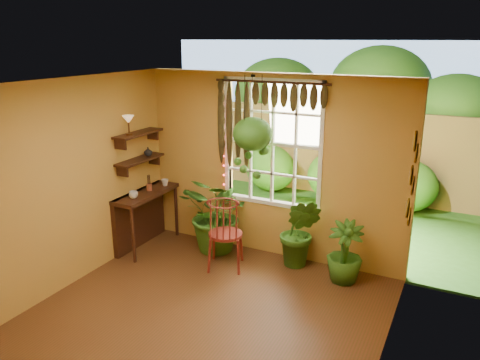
# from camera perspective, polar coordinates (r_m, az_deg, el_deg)

# --- Properties ---
(floor) EXTENTS (4.50, 4.50, 0.00)m
(floor) POSITION_cam_1_polar(r_m,az_deg,el_deg) (5.57, -5.97, -17.72)
(floor) COLOR brown
(floor) RESTS_ON ground
(ceiling) EXTENTS (4.50, 4.50, 0.00)m
(ceiling) POSITION_cam_1_polar(r_m,az_deg,el_deg) (4.61, -7.01, 11.10)
(ceiling) COLOR white
(ceiling) RESTS_ON wall_back
(wall_back) EXTENTS (4.00, 0.00, 4.00)m
(wall_back) POSITION_cam_1_polar(r_m,az_deg,el_deg) (6.82, 3.85, 1.53)
(wall_back) COLOR #BF9441
(wall_back) RESTS_ON floor
(wall_left) EXTENTS (0.00, 4.50, 4.50)m
(wall_left) POSITION_cam_1_polar(r_m,az_deg,el_deg) (6.20, -22.17, -1.31)
(wall_left) COLOR #BF9441
(wall_left) RESTS_ON floor
(wall_right) EXTENTS (0.00, 4.50, 4.50)m
(wall_right) POSITION_cam_1_polar(r_m,az_deg,el_deg) (4.26, 17.07, -8.99)
(wall_right) COLOR #BF9441
(wall_right) RESTS_ON floor
(window) EXTENTS (1.52, 0.10, 1.86)m
(window) POSITION_cam_1_polar(r_m,az_deg,el_deg) (6.77, 4.02, 4.45)
(window) COLOR white
(window) RESTS_ON wall_back
(valance_vine) EXTENTS (1.70, 0.12, 1.10)m
(valance_vine) POSITION_cam_1_polar(r_m,az_deg,el_deg) (6.59, 3.02, 9.23)
(valance_vine) COLOR #381B0F
(valance_vine) RESTS_ON window
(string_lights) EXTENTS (0.03, 0.03, 1.54)m
(string_lights) POSITION_cam_1_polar(r_m,az_deg,el_deg) (7.00, -2.04, 5.32)
(string_lights) COLOR #FF2633
(string_lights) RESTS_ON window
(wall_plates) EXTENTS (0.04, 0.32, 1.10)m
(wall_plates) POSITION_cam_1_polar(r_m,az_deg,el_deg) (5.86, 20.16, -0.05)
(wall_plates) COLOR #FFF1D0
(wall_plates) RESTS_ON wall_right
(counter_ledge) EXTENTS (0.40, 1.20, 0.90)m
(counter_ledge) POSITION_cam_1_polar(r_m,az_deg,el_deg) (7.48, -11.91, -3.84)
(counter_ledge) COLOR #381B0F
(counter_ledge) RESTS_ON floor
(shelf_lower) EXTENTS (0.25, 0.90, 0.04)m
(shelf_lower) POSITION_cam_1_polar(r_m,az_deg,el_deg) (7.21, -12.10, 2.43)
(shelf_lower) COLOR #381B0F
(shelf_lower) RESTS_ON wall_left
(shelf_upper) EXTENTS (0.25, 0.90, 0.04)m
(shelf_upper) POSITION_cam_1_polar(r_m,az_deg,el_deg) (7.12, -12.29, 5.55)
(shelf_upper) COLOR #381B0F
(shelf_upper) RESTS_ON wall_left
(backyard) EXTENTS (14.00, 10.00, 12.00)m
(backyard) POSITION_cam_1_polar(r_m,az_deg,el_deg) (11.10, 14.43, 6.69)
(backyard) COLOR #285819
(backyard) RESTS_ON ground
(windsor_chair) EXTENTS (0.62, 0.64, 1.29)m
(windsor_chair) POSITION_cam_1_polar(r_m,az_deg,el_deg) (6.66, -1.81, -7.77)
(windsor_chair) COLOR maroon
(windsor_chair) RESTS_ON floor
(potted_plant_left) EXTENTS (1.31, 1.20, 1.21)m
(potted_plant_left) POSITION_cam_1_polar(r_m,az_deg,el_deg) (7.10, -2.61, -4.16)
(potted_plant_left) COLOR #225015
(potted_plant_left) RESTS_ON floor
(potted_plant_mid) EXTENTS (0.58, 0.47, 1.05)m
(potted_plant_mid) POSITION_cam_1_polar(r_m,az_deg,el_deg) (6.71, 7.30, -6.34)
(potted_plant_mid) COLOR #225015
(potted_plant_mid) RESTS_ON floor
(potted_plant_right) EXTENTS (0.57, 0.57, 0.84)m
(potted_plant_right) POSITION_cam_1_polar(r_m,az_deg,el_deg) (6.45, 12.65, -8.59)
(potted_plant_right) COLOR #225015
(potted_plant_right) RESTS_ON floor
(hanging_basket) EXTENTS (0.55, 0.55, 1.41)m
(hanging_basket) POSITION_cam_1_polar(r_m,az_deg,el_deg) (6.45, 1.54, 5.25)
(hanging_basket) COLOR black
(hanging_basket) RESTS_ON ceiling
(cup_a) EXTENTS (0.15, 0.15, 0.10)m
(cup_a) POSITION_cam_1_polar(r_m,az_deg,el_deg) (7.04, -12.86, -1.77)
(cup_a) COLOR silver
(cup_a) RESTS_ON counter_ledge
(cup_b) EXTENTS (0.13, 0.13, 0.10)m
(cup_b) POSITION_cam_1_polar(r_m,az_deg,el_deg) (7.53, -9.12, -0.31)
(cup_b) COLOR beige
(cup_b) RESTS_ON counter_ledge
(brush_jar) EXTENTS (0.08, 0.08, 0.31)m
(brush_jar) POSITION_cam_1_polar(r_m,az_deg,el_deg) (7.33, -11.03, -0.33)
(brush_jar) COLOR brown
(brush_jar) RESTS_ON counter_ledge
(shelf_vase) EXTENTS (0.17, 0.17, 0.13)m
(shelf_vase) POSITION_cam_1_polar(r_m,az_deg,el_deg) (7.34, -11.14, 3.43)
(shelf_vase) COLOR #B2AD99
(shelf_vase) RESTS_ON shelf_lower
(tiffany_lamp) EXTENTS (0.17, 0.17, 0.28)m
(tiffany_lamp) POSITION_cam_1_polar(r_m,az_deg,el_deg) (6.90, -13.46, 7.04)
(tiffany_lamp) COLOR #5A3119
(tiffany_lamp) RESTS_ON shelf_upper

